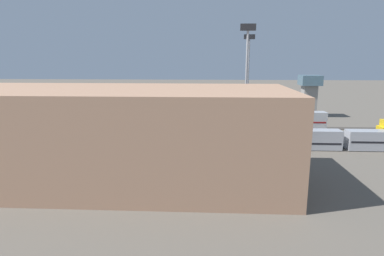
# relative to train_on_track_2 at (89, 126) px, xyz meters

# --- Properties ---
(ground_plane) EXTENTS (400.00, 400.00, 0.00)m
(ground_plane) POSITION_rel_train_on_track_2_xyz_m (-19.62, 0.00, -2.11)
(ground_plane) COLOR #60594F
(track_bed_0) EXTENTS (140.00, 2.80, 0.12)m
(track_bed_0) POSITION_rel_train_on_track_2_xyz_m (-19.62, -10.00, -2.05)
(track_bed_0) COLOR #3D3833
(track_bed_0) RESTS_ON ground_plane
(track_bed_1) EXTENTS (140.00, 2.80, 0.12)m
(track_bed_1) POSITION_rel_train_on_track_2_xyz_m (-19.62, -5.00, -2.05)
(track_bed_1) COLOR #3D3833
(track_bed_1) RESTS_ON ground_plane
(track_bed_2) EXTENTS (140.00, 2.80, 0.12)m
(track_bed_2) POSITION_rel_train_on_track_2_xyz_m (-19.62, 0.00, -2.05)
(track_bed_2) COLOR #3D3833
(track_bed_2) RESTS_ON ground_plane
(track_bed_3) EXTENTS (140.00, 2.80, 0.12)m
(track_bed_3) POSITION_rel_train_on_track_2_xyz_m (-19.62, 5.00, -2.05)
(track_bed_3) COLOR #3D3833
(track_bed_3) RESTS_ON ground_plane
(track_bed_4) EXTENTS (140.00, 2.80, 0.12)m
(track_bed_4) POSITION_rel_train_on_track_2_xyz_m (-19.62, 10.00, -2.05)
(track_bed_4) COLOR #3D3833
(track_bed_4) RESTS_ON ground_plane
(train_on_track_2) EXTENTS (66.40, 3.00, 4.40)m
(train_on_track_2) POSITION_rel_train_on_track_2_xyz_m (0.00, 0.00, 0.00)
(train_on_track_2) COLOR maroon
(train_on_track_2) RESTS_ON ground_plane
(train_on_track_1) EXTENTS (71.40, 3.06, 5.00)m
(train_on_track_1) POSITION_rel_train_on_track_2_xyz_m (-20.46, -5.00, 0.51)
(train_on_track_1) COLOR #B7BABF
(train_on_track_1) RESTS_ON ground_plane
(train_on_track_4) EXTENTS (119.80, 3.06, 3.80)m
(train_on_track_4) POSITION_rel_train_on_track_2_xyz_m (-18.37, 10.00, -0.12)
(train_on_track_4) COLOR #A8AAB2
(train_on_track_4) RESTS_ON ground_plane
(light_mast_0) EXTENTS (2.80, 0.70, 23.65)m
(light_mast_0) POSITION_rel_train_on_track_2_xyz_m (-38.25, -13.20, 13.27)
(light_mast_0) COLOR #9EA0A5
(light_mast_0) RESTS_ON ground_plane
(light_mast_1) EXTENTS (2.80, 0.70, 23.81)m
(light_mast_1) POSITION_rel_train_on_track_2_xyz_m (-35.02, 12.13, 13.35)
(light_mast_1) COLOR #9EA0A5
(light_mast_1) RESTS_ON ground_plane
(signal_gantry) EXTENTS (0.70, 25.00, 8.80)m
(signal_gantry) POSITION_rel_train_on_track_2_xyz_m (-15.66, 0.00, 5.31)
(signal_gantry) COLOR #4C4742
(signal_gantry) RESTS_ON ground_plane
(maintenance_shed) EXTENTS (53.89, 19.37, 13.61)m
(maintenance_shed) POSITION_rel_train_on_track_2_xyz_m (-12.55, 28.89, 4.69)
(maintenance_shed) COLOR tan
(maintenance_shed) RESTS_ON ground_plane
(control_tower) EXTENTS (6.00, 6.00, 12.67)m
(control_tower) POSITION_rel_train_on_track_2_xyz_m (-58.54, -27.39, 5.33)
(control_tower) COLOR gray
(control_tower) RESTS_ON ground_plane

